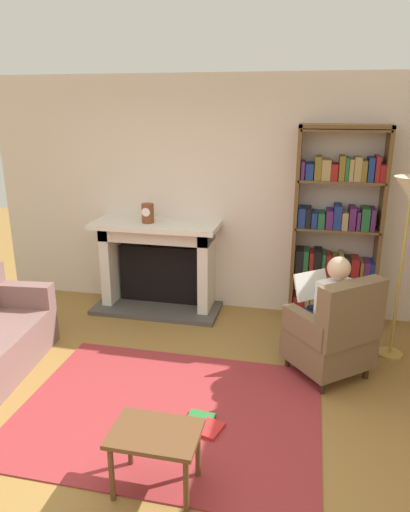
% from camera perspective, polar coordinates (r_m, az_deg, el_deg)
% --- Properties ---
extents(ground, '(14.00, 14.00, 0.00)m').
position_cam_1_polar(ground, '(3.82, -5.75, -20.75)').
color(ground, olive).
extents(back_wall, '(5.60, 0.10, 2.70)m').
position_cam_1_polar(back_wall, '(5.55, 2.02, 7.19)').
color(back_wall, beige).
rests_on(back_wall, ground).
extents(area_rug, '(2.40, 1.80, 0.01)m').
position_cam_1_polar(area_rug, '(4.04, -4.37, -18.12)').
color(area_rug, maroon).
rests_on(area_rug, ground).
extents(fireplace, '(1.50, 0.64, 1.08)m').
position_cam_1_polar(fireplace, '(5.69, -5.61, -0.73)').
color(fireplace, '#4C4742').
rests_on(fireplace, ground).
extents(mantel_clock, '(0.14, 0.14, 0.22)m').
position_cam_1_polar(mantel_clock, '(5.45, -6.91, 5.13)').
color(mantel_clock, brown).
rests_on(mantel_clock, fireplace).
extents(bookshelf, '(0.93, 0.32, 2.18)m').
position_cam_1_polar(bookshelf, '(5.33, 15.52, 2.76)').
color(bookshelf, brown).
rests_on(bookshelf, ground).
extents(armchair_reading, '(0.89, 0.89, 0.97)m').
position_cam_1_polar(armchair_reading, '(4.42, 15.30, -9.04)').
color(armchair_reading, '#331E14').
rests_on(armchair_reading, ground).
extents(seated_reader, '(0.57, 0.59, 1.14)m').
position_cam_1_polar(seated_reader, '(4.41, 14.48, -6.19)').
color(seated_reader, white).
rests_on(seated_reader, ground).
extents(side_table, '(0.56, 0.39, 0.43)m').
position_cam_1_polar(side_table, '(3.20, -6.00, -21.21)').
color(side_table, brown).
rests_on(side_table, ground).
extents(scattered_books, '(0.82, 0.44, 0.04)m').
position_cam_1_polar(scattered_books, '(3.85, -2.88, -19.78)').
color(scattered_books, red).
rests_on(scattered_books, area_rug).
extents(floor_lamp, '(0.32, 0.32, 1.76)m').
position_cam_1_polar(floor_lamp, '(4.64, 23.38, 5.47)').
color(floor_lamp, '#B7933F').
rests_on(floor_lamp, ground).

